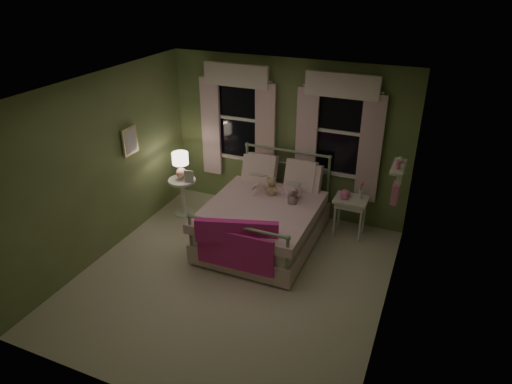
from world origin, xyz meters
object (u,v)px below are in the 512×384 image
at_px(bed, 265,218).
at_px(nightstand_left, 183,192).
at_px(child_left, 259,174).
at_px(nightstand_right, 351,204).
at_px(teddy_bear, 272,188).
at_px(child_right, 293,177).
at_px(table_lamp, 181,163).

height_order(bed, nightstand_left, bed).
bearing_deg(child_left, nightstand_right, 179.88).
bearing_deg(teddy_bear, bed, -90.00).
xyz_separation_m(bed, nightstand_right, (1.16, 0.66, 0.17)).
distance_m(child_right, nightstand_right, 0.99).
relative_size(teddy_bear, table_lamp, 0.70).
bearing_deg(nightstand_left, nightstand_right, 8.91).
bearing_deg(child_right, nightstand_left, -10.02).
xyz_separation_m(child_left, teddy_bear, (0.28, -0.16, -0.12)).
distance_m(child_left, child_right, 0.56).
relative_size(child_left, table_lamp, 1.52).
bearing_deg(bed, table_lamp, 171.75).
bearing_deg(nightstand_left, teddy_bear, 1.22).
distance_m(teddy_bear, nightstand_left, 1.63).
height_order(child_right, nightstand_right, child_right).
bearing_deg(table_lamp, child_left, 8.38).
bearing_deg(child_left, child_right, 170.49).
bearing_deg(child_right, nightstand_right, 179.27).
bearing_deg(child_left, teddy_bear, 140.99).
xyz_separation_m(child_left, nightstand_left, (-1.30, -0.19, -0.49)).
distance_m(bed, table_lamp, 1.70).
distance_m(child_right, teddy_bear, 0.36).
bearing_deg(bed, nightstand_right, 29.70).
relative_size(bed, nightstand_right, 3.18).
height_order(bed, table_lamp, bed).
bearing_deg(bed, child_right, 56.40).
distance_m(bed, teddy_bear, 0.49).
height_order(child_left, teddy_bear, child_left).
xyz_separation_m(bed, child_left, (-0.28, 0.42, 0.52)).
bearing_deg(child_left, table_lamp, -1.13).
distance_m(teddy_bear, table_lamp, 1.59).
distance_m(child_left, table_lamp, 1.32).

